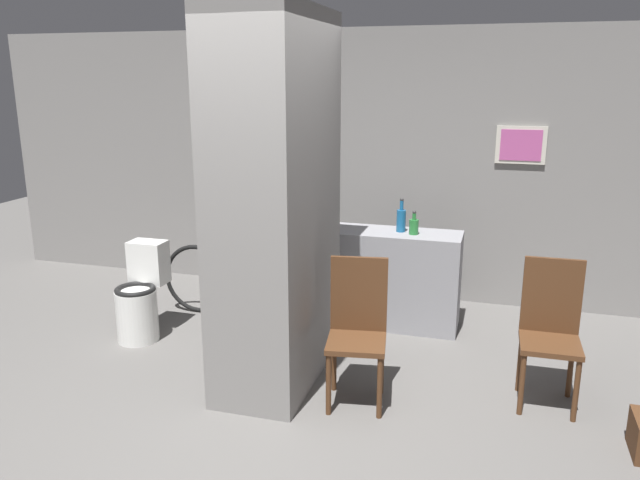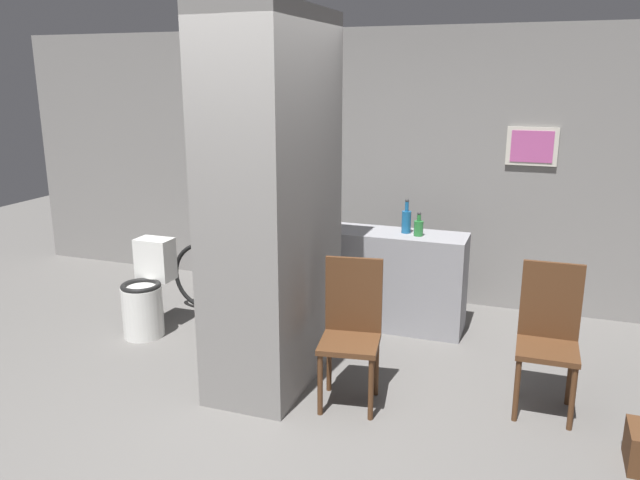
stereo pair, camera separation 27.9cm
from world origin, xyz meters
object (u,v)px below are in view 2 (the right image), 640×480
at_px(chair_by_doorway, 548,333).
at_px(bottle_tall, 406,220).
at_px(chair_near_pillar, 351,327).
at_px(bicycle, 249,280).
at_px(toilet, 146,295).

distance_m(chair_by_doorway, bottle_tall, 1.65).
distance_m(chair_near_pillar, bottle_tall, 1.47).
bearing_deg(chair_near_pillar, bicycle, 130.15).
relative_size(toilet, bottle_tall, 2.69).
height_order(toilet, bicycle, toilet).
bearing_deg(chair_by_doorway, chair_near_pillar, -165.86).
bearing_deg(bicycle, toilet, -135.06).
bearing_deg(toilet, chair_near_pillar, -14.12).
height_order(chair_by_doorway, bottle_tall, bottle_tall).
height_order(chair_by_doorway, bicycle, chair_by_doorway).
relative_size(toilet, bicycle, 0.51).
distance_m(chair_by_doorway, bicycle, 2.70).
distance_m(toilet, bottle_tall, 2.31).
height_order(toilet, bottle_tall, bottle_tall).
relative_size(bicycle, bottle_tall, 5.33).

